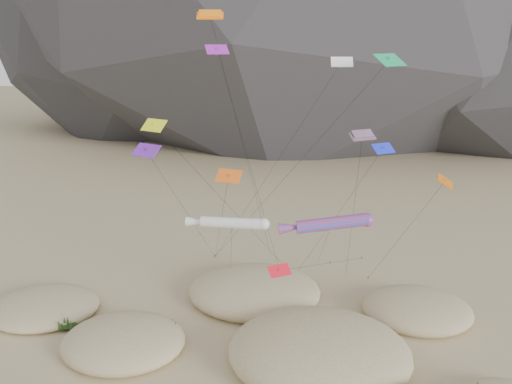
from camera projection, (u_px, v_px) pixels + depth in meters
The scene contains 8 objects.
dunes at pixel (252, 364), 40.51m from camera, with size 50.54×37.87×4.47m.
dune_grass at pixel (255, 362), 40.62m from camera, with size 40.66×28.12×1.49m.
kite_stakes at pixel (289, 266), 59.43m from camera, with size 18.29×5.73×0.30m.
rainbow_tube_kite at pixel (329, 224), 41.17m from camera, with size 7.97×18.29×12.29m.
white_tube_kite at pixel (229, 223), 42.35m from camera, with size 7.46×13.39×11.82m.
orange_parafoil at pixel (211, 20), 45.74m from camera, with size 6.44×11.70×28.60m.
multi_parafoil at pixel (362, 138), 42.14m from camera, with size 2.40×11.77×18.70m.
delta_kites at pixel (289, 136), 41.71m from camera, with size 25.77×23.26×25.55m.
Camera 1 is at (1.98, -30.41, 26.05)m, focal length 35.00 mm.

